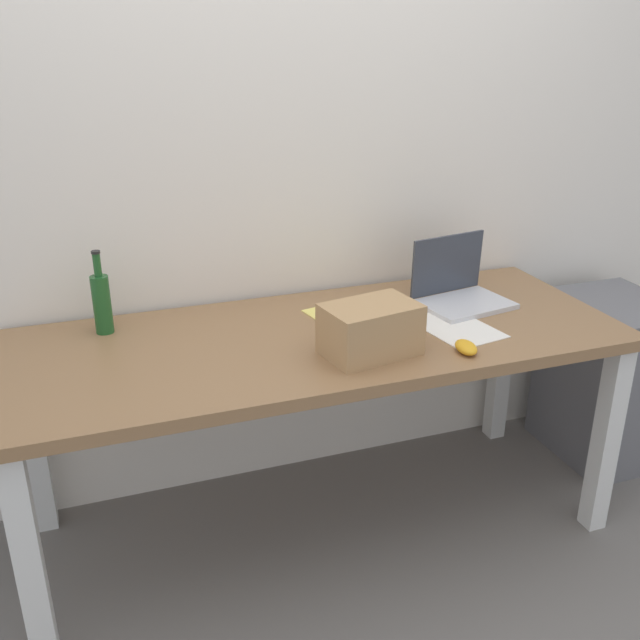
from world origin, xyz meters
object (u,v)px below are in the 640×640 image
Objects in this scene: computer_mouse at (466,347)px; beer_bottle at (102,302)px; desk at (320,359)px; laptop_right at (459,290)px; cardboard_box at (370,329)px; filing_cabinet at (608,378)px.

beer_bottle is at bearing 159.25° from computer_mouse.
desk is 19.91× the size of computer_mouse.
laptop_right reaches higher than computer_mouse.
beer_bottle is at bearing 149.79° from cardboard_box.
cardboard_box is at bearing -30.21° from beer_bottle.
laptop_right is at bearing 69.99° from computer_mouse.
filing_cabinet is (1.30, 0.08, -0.33)m from desk.
beer_bottle is at bearing 172.85° from laptop_right.
cardboard_box is (-0.28, 0.09, 0.06)m from computer_mouse.
cardboard_box reaches higher than computer_mouse.
beer_bottle is 1.16m from computer_mouse.
computer_mouse reaches higher than filing_cabinet.
desk reaches higher than filing_cabinet.
computer_mouse is at bearing -116.49° from laptop_right.
cardboard_box is (0.10, -0.19, 0.17)m from desk.
beer_bottle is (-0.66, 0.25, 0.20)m from desk.
laptop_right is 3.43× the size of computer_mouse.
computer_mouse is 0.36× the size of cardboard_box.
computer_mouse is at bearing -27.23° from beer_bottle.
laptop_right is at bearing 31.31° from cardboard_box.
laptop_right is (0.56, 0.10, 0.14)m from desk.
laptop_right is 0.51× the size of filing_cabinet.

